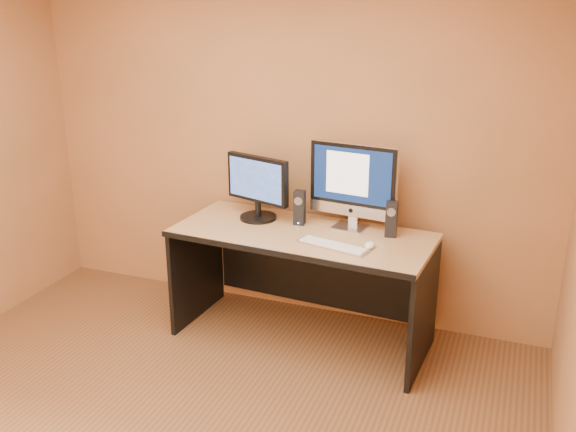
{
  "coord_description": "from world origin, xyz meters",
  "views": [
    {
      "loc": [
        1.67,
        -2.34,
        2.37
      ],
      "look_at": [
        0.24,
        1.42,
        0.96
      ],
      "focal_mm": 40.0,
      "sensor_mm": 36.0,
      "label": 1
    }
  ],
  "objects": [
    {
      "name": "mouse",
      "position": [
        0.8,
        1.41,
        0.84
      ],
      "size": [
        0.06,
        0.11,
        0.04
      ],
      "primitive_type": "ellipsoid",
      "rotation": [
        0.0,
        0.0,
        0.0
      ],
      "color": "white",
      "rests_on": "desk"
    },
    {
      "name": "keyboard",
      "position": [
        0.58,
        1.34,
        0.83
      ],
      "size": [
        0.49,
        0.24,
        0.02
      ],
      "primitive_type": "cube",
      "rotation": [
        0.0,
        0.0,
        -0.24
      ],
      "color": "silver",
      "rests_on": "desk"
    },
    {
      "name": "imac",
      "position": [
        0.58,
        1.72,
        1.12
      ],
      "size": [
        0.65,
        0.31,
        0.61
      ],
      "primitive_type": null,
      "rotation": [
        0.0,
        0.0,
        -0.12
      ],
      "color": "silver",
      "rests_on": "desk"
    },
    {
      "name": "speaker_left",
      "position": [
        0.23,
        1.68,
        0.94
      ],
      "size": [
        0.08,
        0.09,
        0.24
      ],
      "primitive_type": null,
      "rotation": [
        0.0,
        0.0,
        0.12
      ],
      "color": "black",
      "rests_on": "desk"
    },
    {
      "name": "desk",
      "position": [
        0.31,
        1.52,
        0.41
      ],
      "size": [
        1.81,
        0.89,
        0.82
      ],
      "primitive_type": null,
      "rotation": [
        0.0,
        0.0,
        -0.07
      ],
      "color": "tan",
      "rests_on": "ground"
    },
    {
      "name": "speaker_right",
      "position": [
        0.88,
        1.67,
        0.94
      ],
      "size": [
        0.08,
        0.09,
        0.24
      ],
      "primitive_type": null,
      "rotation": [
        0.0,
        0.0,
        0.11
      ],
      "color": "black",
      "rests_on": "desk"
    },
    {
      "name": "cable_a",
      "position": [
        0.6,
        1.77,
        0.82
      ],
      "size": [
        0.12,
        0.22,
        0.01
      ],
      "primitive_type": "cylinder",
      "rotation": [
        1.57,
        0.0,
        0.47
      ],
      "color": "black",
      "rests_on": "desk"
    },
    {
      "name": "second_monitor",
      "position": [
        -0.09,
        1.67,
        1.05
      ],
      "size": [
        0.58,
        0.41,
        0.46
      ],
      "primitive_type": null,
      "rotation": [
        0.0,
        0.0,
        -0.29
      ],
      "color": "black",
      "rests_on": "desk"
    },
    {
      "name": "walls",
      "position": [
        0.0,
        0.0,
        1.3
      ],
      "size": [
        4.0,
        4.0,
        2.6
      ],
      "primitive_type": null,
      "color": "#AC6E45",
      "rests_on": "ground"
    },
    {
      "name": "cable_b",
      "position": [
        0.56,
        1.81,
        0.82
      ],
      "size": [
        0.1,
        0.18,
        0.01
      ],
      "primitive_type": "cylinder",
      "rotation": [
        1.57,
        0.0,
        -0.5
      ],
      "color": "black",
      "rests_on": "desk"
    }
  ]
}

